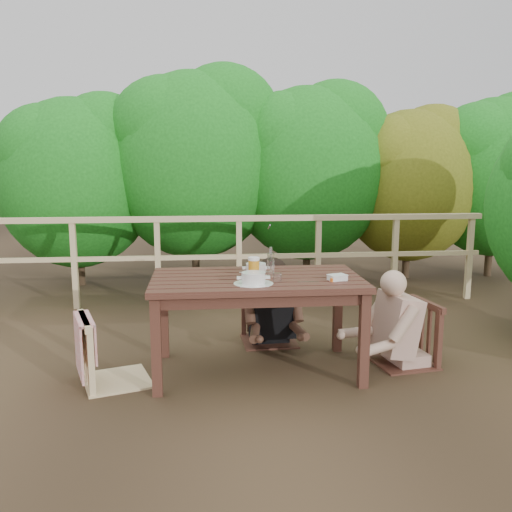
{
  "coord_description": "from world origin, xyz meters",
  "views": [
    {
      "loc": [
        -0.4,
        -4.03,
        1.63
      ],
      "look_at": [
        0.0,
        0.05,
        0.9
      ],
      "focal_mm": 38.47,
      "sensor_mm": 36.0,
      "label": 1
    }
  ],
  "objects": [
    {
      "name": "chair_far",
      "position": [
        0.18,
        0.67,
        0.48
      ],
      "size": [
        0.5,
        0.5,
        0.95
      ],
      "primitive_type": "cube",
      "rotation": [
        0.0,
        0.0,
        0.05
      ],
      "color": "#40231A",
      "rests_on": "ground"
    },
    {
      "name": "hedge_row",
      "position": [
        0.4,
        3.2,
        1.9
      ],
      "size": [
        6.6,
        1.6,
        3.8
      ],
      "primitive_type": null,
      "color": "#186818",
      "rests_on": "ground"
    },
    {
      "name": "soup_far",
      "position": [
        0.01,
        0.17,
        0.78
      ],
      "size": [
        0.26,
        0.26,
        0.09
      ],
      "primitive_type": "cylinder",
      "color": "white",
      "rests_on": "table"
    },
    {
      "name": "railing",
      "position": [
        0.0,
        2.0,
        0.51
      ],
      "size": [
        5.6,
        0.1,
        1.01
      ],
      "primitive_type": "cube",
      "color": "#D4B986",
      "rests_on": "ground"
    },
    {
      "name": "beer_glass",
      "position": [
        -0.02,
        -0.0,
        0.82
      ],
      "size": [
        0.09,
        0.09,
        0.17
      ],
      "primitive_type": "cylinder",
      "color": "gold",
      "rests_on": "table"
    },
    {
      "name": "butter_tub",
      "position": [
        0.58,
        -0.16,
        0.76
      ],
      "size": [
        0.16,
        0.13,
        0.06
      ],
      "primitive_type": "cube",
      "rotation": [
        0.0,
        0.0,
        0.33
      ],
      "color": "white",
      "rests_on": "table"
    },
    {
      "name": "table",
      "position": [
        0.0,
        0.0,
        0.37
      ],
      "size": [
        1.58,
        0.89,
        0.73
      ],
      "primitive_type": "cube",
      "color": "#40231A",
      "rests_on": "ground"
    },
    {
      "name": "bread_roll",
      "position": [
        -0.03,
        -0.18,
        0.77
      ],
      "size": [
        0.13,
        0.1,
        0.08
      ],
      "primitive_type": "ellipsoid",
      "color": "#AC7029",
      "rests_on": "table"
    },
    {
      "name": "tumbler",
      "position": [
        0.13,
        -0.17,
        0.77
      ],
      "size": [
        0.07,
        0.07,
        0.08
      ],
      "primitive_type": "cylinder",
      "color": "silver",
      "rests_on": "table"
    },
    {
      "name": "bottle",
      "position": [
        0.11,
        0.04,
        0.85
      ],
      "size": [
        0.06,
        0.06,
        0.24
      ],
      "primitive_type": "cylinder",
      "color": "silver",
      "rests_on": "table"
    },
    {
      "name": "diner_right",
      "position": [
        1.21,
        0.05,
        0.63
      ],
      "size": [
        0.71,
        0.61,
        1.27
      ],
      "primitive_type": null,
      "rotation": [
        0.0,
        0.0,
        1.74
      ],
      "color": "tan",
      "rests_on": "ground"
    },
    {
      "name": "woman",
      "position": [
        0.18,
        0.69,
        0.6
      ],
      "size": [
        0.51,
        0.62,
        1.21
      ],
      "primitive_type": null,
      "rotation": [
        0.0,
        0.0,
        3.19
      ],
      "color": "black",
      "rests_on": "ground"
    },
    {
      "name": "soup_near",
      "position": [
        -0.04,
        -0.21,
        0.78
      ],
      "size": [
        0.29,
        0.29,
        0.1
      ],
      "primitive_type": "cylinder",
      "color": "silver",
      "rests_on": "table"
    },
    {
      "name": "ground",
      "position": [
        0.0,
        0.0,
        0.0
      ],
      "size": [
        60.0,
        60.0,
        0.0
      ],
      "primitive_type": "plane",
      "color": "#473521",
      "rests_on": "ground"
    },
    {
      "name": "chair_left",
      "position": [
        -1.05,
        -0.11,
        0.49
      ],
      "size": [
        0.61,
        0.61,
        0.97
      ],
      "primitive_type": "cube",
      "rotation": [
        0.0,
        0.0,
        1.88
      ],
      "color": "#D4B986",
      "rests_on": "ground"
    },
    {
      "name": "chair_right",
      "position": [
        1.18,
        0.05,
        0.47
      ],
      "size": [
        0.55,
        0.55,
        0.95
      ],
      "primitive_type": "cube",
      "rotation": [
        0.0,
        0.0,
        -1.4
      ],
      "color": "#40231A",
      "rests_on": "ground"
    }
  ]
}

